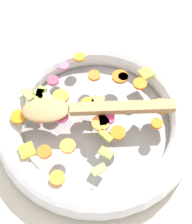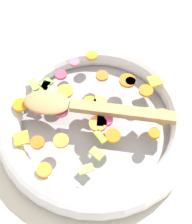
# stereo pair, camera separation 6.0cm
# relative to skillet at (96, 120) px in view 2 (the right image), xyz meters

# --- Properties ---
(ground_plane) EXTENTS (4.00, 4.00, 0.00)m
(ground_plane) POSITION_rel_skillet_xyz_m (0.00, 0.00, -0.02)
(ground_plane) COLOR beige
(skillet) EXTENTS (0.40, 0.40, 0.05)m
(skillet) POSITION_rel_skillet_xyz_m (0.00, 0.00, 0.00)
(skillet) COLOR gray
(skillet) RESTS_ON ground_plane
(chopped_vegetables) EXTENTS (0.30, 0.31, 0.01)m
(chopped_vegetables) POSITION_rel_skillet_xyz_m (0.00, 0.02, 0.03)
(chopped_vegetables) COLOR orange
(chopped_vegetables) RESTS_ON skillet
(wooden_spoon) EXTENTS (0.09, 0.29, 0.01)m
(wooden_spoon) POSITION_rel_skillet_xyz_m (-0.01, 0.03, 0.04)
(wooden_spoon) COLOR #A87F51
(wooden_spoon) RESTS_ON chopped_vegetables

